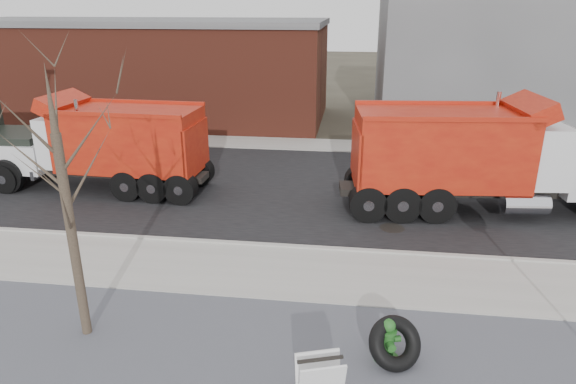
# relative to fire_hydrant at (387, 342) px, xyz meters

# --- Properties ---
(ground) EXTENTS (120.00, 120.00, 0.00)m
(ground) POSITION_rel_fire_hydrant_xyz_m (-2.55, 2.66, -0.40)
(ground) COLOR #383328
(ground) RESTS_ON ground
(gravel_verge) EXTENTS (60.00, 5.00, 0.03)m
(gravel_verge) POSITION_rel_fire_hydrant_xyz_m (-2.55, -0.84, -0.38)
(gravel_verge) COLOR slate
(gravel_verge) RESTS_ON ground
(sidewalk) EXTENTS (60.00, 2.50, 0.06)m
(sidewalk) POSITION_rel_fire_hydrant_xyz_m (-2.55, 2.91, -0.37)
(sidewalk) COLOR #9E9B93
(sidewalk) RESTS_ON ground
(curb) EXTENTS (60.00, 0.15, 0.11)m
(curb) POSITION_rel_fire_hydrant_xyz_m (-2.55, 4.21, -0.34)
(curb) COLOR #9E9B93
(curb) RESTS_ON ground
(road) EXTENTS (60.00, 9.40, 0.02)m
(road) POSITION_rel_fire_hydrant_xyz_m (-2.55, 8.96, -0.39)
(road) COLOR black
(road) RESTS_ON ground
(far_sidewalk) EXTENTS (60.00, 2.00, 0.06)m
(far_sidewalk) POSITION_rel_fire_hydrant_xyz_m (-2.55, 14.66, -0.37)
(far_sidewalk) COLOR #9E9B93
(far_sidewalk) RESTS_ON ground
(building_grey) EXTENTS (12.00, 10.00, 8.00)m
(building_grey) POSITION_rel_fire_hydrant_xyz_m (6.45, 20.66, 3.60)
(building_grey) COLOR slate
(building_grey) RESTS_ON ground
(building_brick) EXTENTS (20.20, 8.20, 5.30)m
(building_brick) POSITION_rel_fire_hydrant_xyz_m (-12.55, 19.66, 2.26)
(building_brick) COLOR maroon
(building_brick) RESTS_ON ground
(bare_tree) EXTENTS (3.20, 3.20, 5.20)m
(bare_tree) POSITION_rel_fire_hydrant_xyz_m (-5.75, 0.06, 2.90)
(bare_tree) COLOR #382D23
(bare_tree) RESTS_ON ground
(fire_hydrant) EXTENTS (0.49, 0.48, 0.86)m
(fire_hydrant) POSITION_rel_fire_hydrant_xyz_m (0.00, 0.00, 0.00)
(fire_hydrant) COLOR #2D6F2A
(fire_hydrant) RESTS_ON ground
(truck_tire) EXTENTS (1.23, 1.14, 0.95)m
(truck_tire) POSITION_rel_fire_hydrant_xyz_m (0.12, -0.07, 0.04)
(truck_tire) COLOR black
(truck_tire) RESTS_ON ground
(dump_truck_red_a) EXTENTS (8.76, 3.14, 3.51)m
(dump_truck_red_a) POSITION_rel_fire_hydrant_xyz_m (2.91, 7.62, 1.39)
(dump_truck_red_a) COLOR black
(dump_truck_red_a) RESTS_ON ground
(dump_truck_red_b) EXTENTS (7.66, 2.50, 3.23)m
(dump_truck_red_b) POSITION_rel_fire_hydrant_xyz_m (-9.03, 7.96, 1.25)
(dump_truck_red_b) COLOR black
(dump_truck_red_b) RESTS_ON ground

